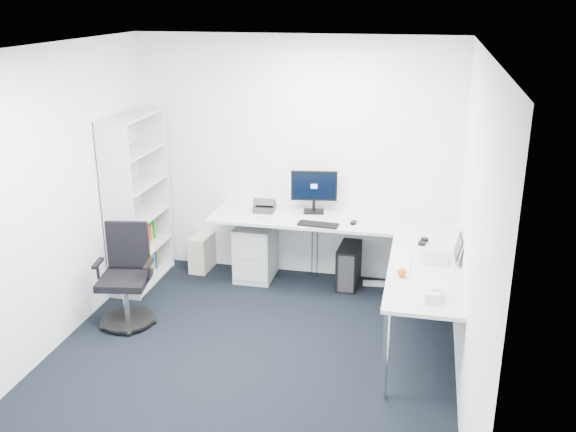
% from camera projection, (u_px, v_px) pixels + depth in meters
% --- Properties ---
extents(ground, '(4.20, 4.20, 0.00)m').
position_uv_depth(ground, '(246.00, 366.00, 5.63)').
color(ground, black).
extents(ceiling, '(4.20, 4.20, 0.00)m').
position_uv_depth(ceiling, '(238.00, 50.00, 4.74)').
color(ceiling, white).
extents(wall_back, '(3.60, 0.02, 2.70)m').
position_uv_depth(wall_back, '(295.00, 159.00, 7.12)').
color(wall_back, white).
rests_on(wall_back, ground).
extents(wall_front, '(3.60, 0.02, 2.70)m').
position_uv_depth(wall_front, '(126.00, 358.00, 3.25)').
color(wall_front, white).
rests_on(wall_front, ground).
extents(wall_left, '(0.02, 4.20, 2.70)m').
position_uv_depth(wall_left, '(42.00, 206.00, 5.55)').
color(wall_left, white).
rests_on(wall_left, ground).
extents(wall_right, '(0.02, 4.20, 2.70)m').
position_uv_depth(wall_right, '(472.00, 239.00, 4.82)').
color(wall_right, white).
rests_on(wall_right, ground).
extents(l_desk, '(2.77, 1.55, 0.81)m').
position_uv_depth(l_desk, '(333.00, 266.00, 6.67)').
color(l_desk, '#B5B7B7').
rests_on(l_desk, ground).
extents(drawer_pedestal, '(0.41, 0.51, 0.63)m').
position_uv_depth(drawer_pedestal, '(256.00, 251.00, 7.29)').
color(drawer_pedestal, '#B5B7B7').
rests_on(drawer_pedestal, ground).
extents(bookshelf, '(0.37, 0.95, 1.91)m').
position_uv_depth(bookshelf, '(137.00, 201.00, 6.98)').
color(bookshelf, silver).
rests_on(bookshelf, ground).
extents(task_chair, '(0.64, 0.64, 0.99)m').
position_uv_depth(task_chair, '(124.00, 278.00, 6.19)').
color(task_chair, black).
rests_on(task_chair, ground).
extents(black_pc_tower, '(0.24, 0.49, 0.47)m').
position_uv_depth(black_pc_tower, '(349.00, 266.00, 7.12)').
color(black_pc_tower, black).
rests_on(black_pc_tower, ground).
extents(beige_pc_tower, '(0.22, 0.45, 0.42)m').
position_uv_depth(beige_pc_tower, '(203.00, 251.00, 7.57)').
color(beige_pc_tower, beige).
rests_on(beige_pc_tower, ground).
extents(power_strip, '(0.39, 0.11, 0.04)m').
position_uv_depth(power_strip, '(380.00, 284.00, 7.16)').
color(power_strip, silver).
rests_on(power_strip, ground).
extents(monitor, '(0.52, 0.24, 0.48)m').
position_uv_depth(monitor, '(314.00, 191.00, 6.99)').
color(monitor, black).
rests_on(monitor, l_desk).
extents(black_keyboard, '(0.43, 0.18, 0.02)m').
position_uv_depth(black_keyboard, '(318.00, 225.00, 6.66)').
color(black_keyboard, black).
rests_on(black_keyboard, l_desk).
extents(mouse, '(0.07, 0.10, 0.03)m').
position_uv_depth(mouse, '(354.00, 223.00, 6.71)').
color(mouse, black).
rests_on(mouse, l_desk).
extents(desk_phone, '(0.24, 0.24, 0.16)m').
position_uv_depth(desk_phone, '(265.00, 204.00, 7.09)').
color(desk_phone, '#2B2B2D').
rests_on(desk_phone, l_desk).
extents(laptop, '(0.37, 0.36, 0.25)m').
position_uv_depth(laptop, '(435.00, 246.00, 5.79)').
color(laptop, '#BBBEC2').
rests_on(laptop, l_desk).
extents(white_keyboard, '(0.13, 0.42, 0.01)m').
position_uv_depth(white_keyboard, '(404.00, 262.00, 5.74)').
color(white_keyboard, silver).
rests_on(white_keyboard, l_desk).
extents(headphones, '(0.15, 0.19, 0.05)m').
position_uv_depth(headphones, '(423.00, 241.00, 6.20)').
color(headphones, black).
rests_on(headphones, l_desk).
extents(orange_fruit, '(0.08, 0.08, 0.08)m').
position_uv_depth(orange_fruit, '(402.00, 272.00, 5.45)').
color(orange_fruit, '#F15115').
rests_on(orange_fruit, l_desk).
extents(tissue_box, '(0.13, 0.24, 0.08)m').
position_uv_depth(tissue_box, '(432.00, 293.00, 5.07)').
color(tissue_box, silver).
rests_on(tissue_box, l_desk).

